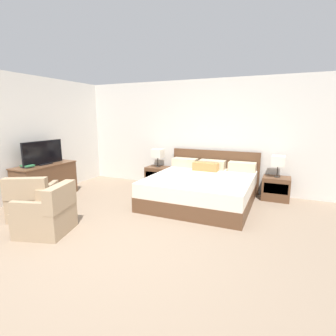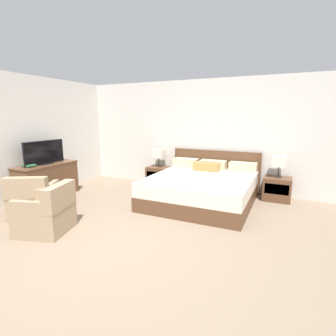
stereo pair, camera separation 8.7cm
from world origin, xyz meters
name	(u,v)px [view 1 (the left image)]	position (x,y,z in m)	size (l,w,h in m)	color
ground_plane	(116,246)	(0.00, 0.00, 0.00)	(10.06, 10.06, 0.00)	#84705B
wall_back	(195,135)	(0.00, 3.38, 1.29)	(7.08, 0.06, 2.59)	beige
wall_left	(38,137)	(-2.97, 1.38, 1.29)	(0.06, 5.15, 2.59)	beige
bed	(202,188)	(0.51, 2.30, 0.30)	(2.06, 2.13, 0.96)	brown
nightstand_left	(158,176)	(-0.88, 3.07, 0.25)	(0.55, 0.44, 0.49)	brown
nightstand_right	(276,188)	(1.90, 3.07, 0.25)	(0.55, 0.44, 0.49)	brown
table_lamp_left	(158,154)	(-0.88, 3.07, 0.83)	(0.26, 0.26, 0.45)	#332D28
table_lamp_right	(278,161)	(1.90, 3.07, 0.83)	(0.26, 0.26, 0.45)	#332D28
dresser	(46,181)	(-2.64, 1.20, 0.38)	(0.55, 1.32, 0.73)	brown
tv	(43,153)	(-2.64, 1.19, 0.98)	(0.18, 0.98, 0.50)	black
book_red_cover	(27,167)	(-2.66, 0.81, 0.75)	(0.19, 0.18, 0.03)	#383333
book_blue_cover	(27,166)	(-2.66, 0.81, 0.77)	(0.23, 0.18, 0.03)	#2D7042
armchair_by_window	(33,201)	(-1.93, 0.29, 0.28)	(0.93, 0.93, 0.76)	#9E8466
armchair_companion	(48,215)	(-1.18, -0.06, 0.28)	(0.86, 0.85, 0.76)	#9E8466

